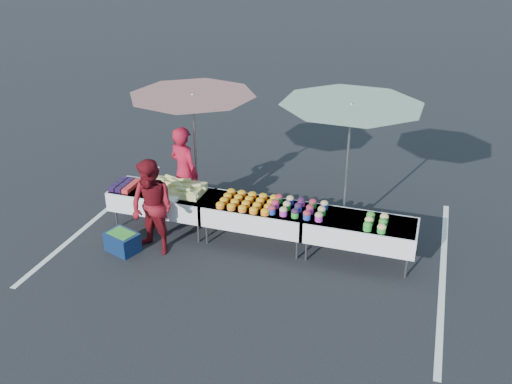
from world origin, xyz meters
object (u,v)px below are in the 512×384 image
(table_center, at_px, (256,213))
(customer, at_px, (152,208))
(vendor, at_px, (184,173))
(table_left, at_px, (162,199))
(storage_bin, at_px, (122,242))
(table_right, at_px, (360,229))
(umbrella_right, at_px, (351,116))
(umbrella_left, at_px, (193,105))

(table_center, height_order, customer, customer)
(vendor, relative_size, customer, 1.08)
(customer, bearing_deg, table_left, 120.00)
(table_left, distance_m, storage_bin, 1.10)
(table_right, relative_size, vendor, 1.03)
(customer, relative_size, umbrella_right, 0.52)
(table_right, bearing_deg, customer, -166.69)
(customer, bearing_deg, umbrella_left, 100.00)
(umbrella_left, relative_size, storage_bin, 4.26)
(umbrella_right, distance_m, storage_bin, 4.44)
(table_left, bearing_deg, table_right, 0.00)
(customer, relative_size, umbrella_left, 0.62)
(table_right, xyz_separation_m, vendor, (-3.39, 0.55, 0.32))
(customer, xyz_separation_m, umbrella_right, (2.97, 1.60, 1.41))
(table_center, bearing_deg, umbrella_right, 29.76)
(table_center, distance_m, umbrella_left, 2.29)
(vendor, relative_size, umbrella_left, 0.67)
(customer, height_order, umbrella_right, umbrella_right)
(table_left, distance_m, table_right, 3.60)
(table_center, bearing_deg, table_left, 180.00)
(table_center, distance_m, table_right, 1.80)
(table_center, relative_size, umbrella_left, 0.68)
(vendor, bearing_deg, table_center, -175.98)
(vendor, distance_m, storage_bin, 1.77)
(table_center, xyz_separation_m, customer, (-1.57, -0.80, 0.26))
(umbrella_left, bearing_deg, customer, -94.07)
(table_right, xyz_separation_m, storage_bin, (-3.91, -0.98, -0.40))
(vendor, xyz_separation_m, umbrella_left, (0.13, 0.25, 1.25))
(table_center, relative_size, storage_bin, 2.92)
(vendor, bearing_deg, customer, 113.90)
(table_left, relative_size, table_right, 1.00)
(table_left, height_order, storage_bin, table_left)
(table_center, xyz_separation_m, storage_bin, (-2.11, -0.98, -0.40))
(vendor, xyz_separation_m, storage_bin, (-0.52, -1.53, -0.72))
(table_center, xyz_separation_m, table_right, (1.80, 0.00, 0.00))
(vendor, distance_m, customer, 1.35)
(customer, distance_m, umbrella_left, 2.07)
(table_center, xyz_separation_m, vendor, (-1.59, 0.55, 0.32))
(customer, bearing_deg, table_center, 40.96)
(vendor, bearing_deg, table_left, 92.32)
(customer, bearing_deg, umbrella_right, 42.33)
(table_left, xyz_separation_m, table_right, (3.60, 0.00, 0.00))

